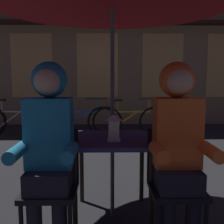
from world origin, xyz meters
name	(u,v)px	position (x,y,z in m)	size (l,w,h in m)	color
ground_plane	(112,216)	(0.00, 0.00, 0.00)	(60.00, 60.00, 0.00)	#232326
cafe_table	(112,149)	(0.00, 0.00, 0.64)	(0.72, 0.72, 0.74)	navy
lantern	(114,127)	(0.01, -0.11, 0.86)	(0.11, 0.11, 0.23)	white
chair_left	(52,180)	(-0.48, -0.37, 0.49)	(0.40, 0.40, 0.87)	black
chair_right	(175,179)	(0.48, -0.37, 0.49)	(0.40, 0.40, 0.87)	black
person_left_hooded	(49,137)	(-0.48, -0.43, 0.85)	(0.45, 0.56, 1.40)	black
person_right_hooded	(178,136)	(0.48, -0.43, 0.85)	(0.45, 0.56, 1.40)	black
shopfront_building	(97,11)	(-0.29, 5.40, 3.09)	(10.00, 0.93, 6.20)	#937A56
bicycle_second	(14,121)	(-2.06, 3.55, 0.35)	(1.67, 0.29, 0.84)	black
bicycle_third	(79,121)	(-0.66, 3.48, 0.35)	(1.68, 0.13, 0.84)	black
bicycle_fourth	(131,121)	(0.47, 3.48, 0.35)	(1.68, 0.11, 0.84)	black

